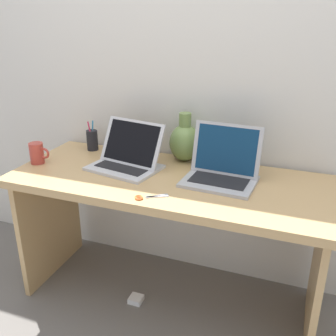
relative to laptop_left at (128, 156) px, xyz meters
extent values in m
plane|color=slate|center=(0.24, -0.06, -0.78)|extent=(6.00, 6.00, 0.00)
cube|color=silver|center=(0.24, 0.30, 0.42)|extent=(4.40, 0.04, 2.40)
cube|color=tan|center=(0.24, -0.06, -0.08)|extent=(1.54, 0.63, 0.04)
cube|color=tan|center=(-0.49, -0.06, -0.44)|extent=(0.03, 0.53, 0.68)
cube|color=tan|center=(0.97, -0.06, -0.44)|extent=(0.03, 0.53, 0.68)
cube|color=silver|center=(-0.01, -0.03, -0.05)|extent=(0.38, 0.31, 0.01)
cube|color=black|center=(-0.01, -0.03, -0.04)|extent=(0.30, 0.20, 0.00)
cube|color=silver|center=(0.01, 0.04, 0.06)|extent=(0.36, 0.18, 0.22)
cube|color=black|center=(0.01, 0.04, 0.06)|extent=(0.31, 0.16, 0.19)
cube|color=#B2B2B7|center=(0.49, -0.03, -0.05)|extent=(0.34, 0.27, 0.01)
cube|color=black|center=(0.49, -0.03, -0.04)|extent=(0.27, 0.17, 0.00)
cube|color=#B2B2B7|center=(0.49, 0.06, 0.07)|extent=(0.33, 0.09, 0.24)
cube|color=navy|center=(0.49, 0.06, 0.07)|extent=(0.29, 0.08, 0.21)
ellipsoid|color=#75934C|center=(0.24, 0.20, 0.04)|extent=(0.16, 0.16, 0.20)
cylinder|color=#75934C|center=(0.24, 0.20, 0.16)|extent=(0.06, 0.06, 0.07)
cylinder|color=#B23D33|center=(-0.47, -0.12, -0.01)|extent=(0.07, 0.07, 0.11)
torus|color=#B23D33|center=(-0.42, -0.12, 0.00)|extent=(0.06, 0.01, 0.06)
cylinder|color=black|center=(-0.31, 0.17, 0.00)|extent=(0.06, 0.06, 0.12)
cylinder|color=#D83359|center=(-0.31, 0.16, 0.04)|extent=(0.03, 0.01, 0.14)
cylinder|color=#338CBF|center=(-0.31, 0.18, 0.04)|extent=(0.02, 0.01, 0.14)
cube|color=#B7B7BC|center=(0.27, -0.26, -0.06)|extent=(0.09, 0.07, 0.00)
cube|color=#B7B7BC|center=(0.27, -0.27, -0.06)|extent=(0.09, 0.06, 0.00)
torus|color=orange|center=(0.20, -0.31, -0.06)|extent=(0.04, 0.04, 0.01)
torus|color=orange|center=(0.20, -0.30, -0.06)|extent=(0.04, 0.04, 0.01)
cube|color=white|center=(0.09, -0.16, -0.76)|extent=(0.07, 0.07, 0.03)
camera|label=1|loc=(0.84, -1.67, 0.69)|focal=41.67mm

